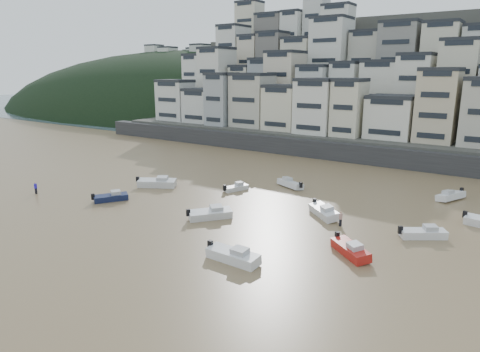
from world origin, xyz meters
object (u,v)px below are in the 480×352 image
Objects in this scene: person_pink at (341,219)px; person_blue at (36,188)px; boat_e at (324,210)px; boat_k at (157,182)px; boat_b at (350,248)px; boat_h at (290,183)px; boat_a at (233,254)px; boat_f at (236,187)px; boat_i at (451,195)px; boat_d at (423,232)px; boat_j at (111,196)px; boat_c at (210,213)px.

person_blue is at bearing -163.20° from person_pink.
boat_e is 26.31m from boat_k.
boat_b is 24.47m from boat_h.
person_pink is (40.69, 12.29, 0.00)m from person_blue.
boat_a is at bearing -99.08° from boat_b.
boat_a is 15.18m from person_pink.
boat_i is at bearing -44.12° from boat_f.
boat_a is at bearing -163.71° from boat_d.
boat_i reaches higher than boat_j.
boat_k is at bearing 147.76° from boat_d.
boat_i is at bearing 64.68° from person_pink.
boat_d is 16.46m from boat_i.
boat_h is 0.98× the size of boat_i.
boat_h is 36.84m from person_blue.
person_blue is (-11.56, -12.44, 0.02)m from boat_k.
boat_b is 1.06× the size of boat_h.
boat_d is (4.76, 8.51, -0.04)m from boat_b.
boat_f is at bearing 58.50° from boat_c.
boat_f is at bearing -170.29° from boat_b.
boat_f is 0.81× the size of boat_h.
person_pink is at bearing -42.49° from boat_j.
boat_f is 0.66× the size of boat_k.
boat_i is at bearing -4.43° from boat_k.
person_blue is (-28.21, -23.69, 0.17)m from boat_h.
boat_b is at bearing -41.99° from boat_k.
boat_d is 2.95× the size of person_pink.
boat_j is at bearing -119.83° from boat_k.
boat_f is at bearing 137.59° from boat_d.
boat_e is 3.47m from person_pink.
boat_f is at bearing -7.13° from boat_j.
boat_j is (-16.65, -19.86, -0.04)m from boat_h.
boat_b is at bearing 12.56° from boat_i.
boat_e is at bearing 143.89° from boat_d.
boat_k reaches higher than boat_d.
boat_d is at bearing 10.57° from person_pink.
person_blue is (-37.81, -14.21, 0.10)m from boat_e.
boat_c is 1.07× the size of boat_i.
boat_h is at bearing 4.21° from boat_k.
person_pink is (4.63, 14.46, 0.09)m from boat_a.
boat_k reaches higher than boat_f.
boat_f is at bearing 38.05° from person_blue.
boat_c is 1.09× the size of boat_h.
boat_d is 0.82× the size of boat_k.
boat_k reaches higher than boat_j.
boat_k is 3.60× the size of person_pink.
boat_f is (-21.92, 12.25, -0.18)m from boat_b.
boat_c is 0.99× the size of boat_e.
person_pink is at bearing -1.87° from boat_i.
boat_a reaches higher than boat_b.
boat_d is 37.65m from boat_k.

